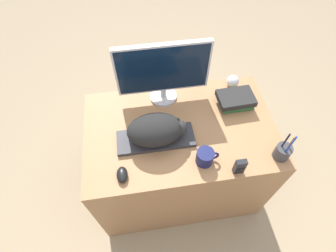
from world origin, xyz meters
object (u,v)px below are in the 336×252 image
monitor (163,71)px  phone (240,167)px  coffee_mug (205,157)px  cat (157,130)px  baseball (233,81)px  book_stack (236,100)px  keyboard (156,139)px  computer_mouse (122,175)px  pen_cup (283,152)px

monitor → phone: bearing=-61.2°
phone → coffee_mug: bearing=151.3°
cat → baseball: cat is taller
book_stack → cat: bearing=-160.2°
keyboard → phone: phone is taller
computer_mouse → book_stack: (0.72, 0.38, 0.02)m
pen_cup → phone: 0.26m
pen_cup → baseball: (-0.11, 0.55, -0.01)m
phone → pen_cup: bearing=11.9°
computer_mouse → phone: phone is taller
cat → computer_mouse: 0.30m
pen_cup → phone: pen_cup is taller
monitor → coffee_mug: monitor is taller
pen_cup → phone: size_ratio=2.06×
cat → book_stack: bearing=19.8°
computer_mouse → book_stack: bearing=27.8°
keyboard → pen_cup: 0.69m
pen_cup → coffee_mug: bearing=175.5°
phone → keyboard: bearing=147.3°
book_stack → baseball: bearing=80.2°
computer_mouse → pen_cup: size_ratio=0.41×
coffee_mug → book_stack: (0.28, 0.35, 0.00)m
computer_mouse → pen_cup: bearing=-0.6°
keyboard → cat: (0.01, 0.00, 0.09)m
phone → book_stack: size_ratio=0.49×
cat → phone: (0.39, -0.26, -0.05)m
computer_mouse → coffee_mug: 0.44m
coffee_mug → baseball: size_ratio=1.57×
cat → monitor: monitor is taller
phone → computer_mouse: bearing=174.1°
monitor → book_stack: 0.48m
coffee_mug → book_stack: bearing=52.0°
cat → coffee_mug: 0.29m
monitor → coffee_mug: bearing=-72.2°
keyboard → computer_mouse: computer_mouse is taller
cat → baseball: 0.64m
keyboard → phone: 0.48m
keyboard → book_stack: size_ratio=1.96×
pen_cup → book_stack: bearing=109.2°
phone → book_stack: phone is taller
computer_mouse → book_stack: book_stack is taller
keyboard → baseball: size_ratio=5.51×
baseball → phone: size_ratio=0.72×
cat → pen_cup: 0.68m
computer_mouse → book_stack: 0.81m
pen_cup → book_stack: 0.41m
pen_cup → book_stack: size_ratio=1.01×
keyboard → pen_cup: (0.65, -0.20, 0.04)m
cat → baseball: size_ratio=4.14×
monitor → coffee_mug: 0.54m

